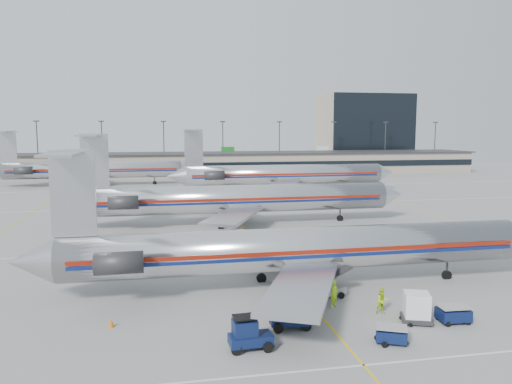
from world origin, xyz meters
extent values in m
plane|color=gray|center=(0.00, 0.00, 0.00)|extent=(260.00, 260.00, 0.00)
cube|color=silver|center=(0.00, 10.00, 0.01)|extent=(160.00, 0.15, 0.02)
cube|color=gray|center=(0.00, 98.00, 3.00)|extent=(160.00, 16.00, 6.00)
cube|color=black|center=(0.00, 89.90, 3.20)|extent=(160.00, 0.20, 1.60)
cube|color=#2D2D30|center=(0.00, 98.00, 6.10)|extent=(162.00, 17.00, 0.30)
cylinder|color=#38383D|center=(-45.00, 112.00, 7.50)|extent=(0.30, 0.30, 15.00)
cube|color=#2D2D30|center=(-45.00, 112.00, 15.10)|extent=(1.60, 0.40, 0.35)
cylinder|color=#38383D|center=(-27.00, 112.00, 7.50)|extent=(0.30, 0.30, 15.00)
cube|color=#2D2D30|center=(-27.00, 112.00, 15.10)|extent=(1.60, 0.40, 0.35)
cylinder|color=#38383D|center=(-9.00, 112.00, 7.50)|extent=(0.30, 0.30, 15.00)
cube|color=#2D2D30|center=(-9.00, 112.00, 15.10)|extent=(1.60, 0.40, 0.35)
cylinder|color=#38383D|center=(9.00, 112.00, 7.50)|extent=(0.30, 0.30, 15.00)
cube|color=#2D2D30|center=(9.00, 112.00, 15.10)|extent=(1.60, 0.40, 0.35)
cylinder|color=#38383D|center=(27.00, 112.00, 7.50)|extent=(0.30, 0.30, 15.00)
cube|color=#2D2D30|center=(27.00, 112.00, 15.10)|extent=(1.60, 0.40, 0.35)
cylinder|color=#38383D|center=(45.00, 112.00, 7.50)|extent=(0.30, 0.30, 15.00)
cube|color=#2D2D30|center=(45.00, 112.00, 15.10)|extent=(1.60, 0.40, 0.35)
cylinder|color=#38383D|center=(63.00, 112.00, 7.50)|extent=(0.30, 0.30, 15.00)
cube|color=#2D2D30|center=(63.00, 112.00, 15.10)|extent=(1.60, 0.40, 0.35)
cylinder|color=#38383D|center=(81.00, 112.00, 7.50)|extent=(0.30, 0.30, 15.00)
cube|color=#2D2D30|center=(81.00, 112.00, 15.10)|extent=(1.60, 0.40, 0.35)
cube|color=tan|center=(62.00, 128.00, 12.50)|extent=(30.00, 20.00, 25.00)
cylinder|color=silver|center=(0.35, -4.52, 3.25)|extent=(37.14, 3.44, 3.44)
cone|color=#ADADB2|center=(-19.89, -4.52, 3.25)|extent=(3.34, 3.44, 3.44)
cube|color=maroon|center=(0.35, -6.25, 3.39)|extent=(35.28, 0.05, 0.32)
cube|color=#0B1953|center=(0.35, -6.25, 3.02)|extent=(35.28, 0.05, 0.26)
cube|color=#ADADB2|center=(-1.50, 1.98, 2.32)|extent=(8.64, 12.59, 0.30)
cube|color=#ADADB2|center=(-1.50, -11.02, 2.32)|extent=(8.64, 12.59, 0.30)
cube|color=#ADADB2|center=(-16.82, -4.52, 8.12)|extent=(3.16, 0.23, 6.31)
cube|color=#ADADB2|center=(-17.10, -4.52, 11.10)|extent=(2.23, 9.75, 0.17)
cylinder|color=#2D2D30|center=(-13.57, -1.88, 3.53)|extent=(3.34, 1.58, 1.58)
cylinder|color=#2D2D30|center=(-13.57, -7.17, 3.53)|extent=(3.34, 1.58, 1.58)
cylinder|color=#2D2D30|center=(13.35, -4.52, 0.77)|extent=(0.19, 0.19, 1.53)
cylinder|color=#2D2D30|center=(-2.43, -6.75, 0.77)|extent=(0.19, 0.19, 1.53)
cylinder|color=#2D2D30|center=(-2.43, -2.29, 0.77)|extent=(0.19, 0.19, 1.53)
cylinder|color=black|center=(13.35, -4.52, 0.32)|extent=(0.84, 0.28, 0.84)
cylinder|color=silver|center=(0.03, 23.20, 3.52)|extent=(40.22, 3.72, 3.72)
cone|color=silver|center=(21.74, 23.20, 3.52)|extent=(3.22, 3.72, 3.72)
cone|color=#ADADB2|center=(-21.89, 23.20, 3.52)|extent=(3.62, 3.72, 3.72)
cube|color=maroon|center=(0.03, 21.33, 3.67)|extent=(38.21, 0.05, 0.35)
cube|color=#0B1953|center=(0.03, 21.33, 3.27)|extent=(38.21, 0.05, 0.28)
cube|color=#ADADB2|center=(-1.99, 30.24, 2.51)|extent=(9.35, 13.63, 0.32)
cube|color=#ADADB2|center=(-1.99, 16.16, 2.51)|extent=(9.35, 13.63, 0.32)
cube|color=#ADADB2|center=(-18.57, 23.20, 8.80)|extent=(3.42, 0.25, 6.84)
cube|color=#ADADB2|center=(-18.88, 23.20, 12.01)|extent=(2.41, 10.56, 0.18)
cylinder|color=#2D2D30|center=(-15.06, 26.07, 3.82)|extent=(3.62, 1.71, 1.71)
cylinder|color=#2D2D30|center=(-15.06, 20.34, 3.82)|extent=(3.62, 1.71, 1.71)
cylinder|color=#2D2D30|center=(14.10, 23.20, 0.83)|extent=(0.20, 0.20, 1.66)
cylinder|color=#2D2D30|center=(-2.99, 20.79, 0.83)|extent=(0.20, 0.20, 1.66)
cylinder|color=#2D2D30|center=(-2.99, 25.61, 0.83)|extent=(0.20, 0.20, 1.66)
cylinder|color=black|center=(14.10, 23.20, 0.35)|extent=(0.90, 0.30, 0.90)
cylinder|color=silver|center=(14.53, 55.66, 3.69)|extent=(40.06, 3.90, 3.90)
cone|color=silver|center=(36.25, 55.66, 3.69)|extent=(3.37, 3.90, 3.90)
cone|color=#ADADB2|center=(-7.40, 55.66, 3.69)|extent=(3.80, 3.90, 3.90)
cube|color=maroon|center=(14.53, 53.70, 3.85)|extent=(38.06, 0.05, 0.37)
cube|color=#0B1953|center=(14.53, 53.70, 3.43)|extent=(38.06, 0.05, 0.30)
cube|color=#ADADB2|center=(12.42, 63.04, 2.64)|extent=(9.81, 14.29, 0.34)
cube|color=#ADADB2|center=(12.42, 48.28, 2.64)|extent=(9.81, 14.29, 0.34)
cube|color=#ADADB2|center=(-3.92, 55.66, 9.23)|extent=(3.58, 0.26, 7.17)
cube|color=#ADADB2|center=(-4.24, 55.66, 12.60)|extent=(2.53, 11.07, 0.19)
cylinder|color=#2D2D30|center=(-0.23, 58.66, 4.01)|extent=(3.80, 1.79, 1.79)
cylinder|color=#2D2D30|center=(-0.23, 52.65, 4.01)|extent=(3.80, 1.79, 1.79)
cylinder|color=#2D2D30|center=(28.23, 55.66, 0.87)|extent=(0.21, 0.21, 1.74)
cylinder|color=#2D2D30|center=(11.36, 53.13, 0.87)|extent=(0.21, 0.21, 1.74)
cylinder|color=#2D2D30|center=(11.36, 58.19, 0.87)|extent=(0.21, 0.21, 1.74)
cylinder|color=black|center=(28.23, 55.66, 0.37)|extent=(0.95, 0.32, 0.95)
cylinder|color=silver|center=(-25.06, 75.87, 3.59)|extent=(39.01, 3.80, 3.80)
cone|color=silver|center=(-3.92, 75.87, 3.59)|extent=(3.28, 3.80, 3.80)
cube|color=maroon|center=(-25.06, 73.97, 3.75)|extent=(37.06, 0.05, 0.36)
cube|color=#0B1953|center=(-25.06, 73.97, 3.34)|extent=(37.06, 0.05, 0.29)
cube|color=#ADADB2|center=(-27.12, 83.06, 2.57)|extent=(9.55, 13.92, 0.33)
cube|color=#ADADB2|center=(-27.12, 68.69, 2.57)|extent=(9.55, 13.92, 0.33)
cube|color=#ADADB2|center=(-43.03, 75.87, 8.98)|extent=(3.49, 0.26, 6.98)
cube|color=#ADADB2|center=(-43.33, 75.87, 12.27)|extent=(2.46, 10.78, 0.18)
cylinder|color=#2D2D30|center=(-39.43, 78.80, 3.90)|extent=(3.70, 1.74, 1.74)
cylinder|color=#2D2D30|center=(-39.43, 72.95, 3.90)|extent=(3.70, 1.74, 1.74)
cylinder|color=#2D2D30|center=(-11.72, 75.87, 0.85)|extent=(0.21, 0.21, 1.69)
cylinder|color=#2D2D30|center=(-28.14, 73.41, 0.85)|extent=(0.21, 0.21, 1.69)
cylinder|color=#2D2D30|center=(-28.14, 78.34, 0.85)|extent=(0.21, 0.21, 1.69)
cylinder|color=black|center=(-11.72, 75.87, 0.36)|extent=(0.92, 0.31, 0.92)
cube|color=#0B163C|center=(-5.68, -14.90, 0.63)|extent=(2.59, 1.42, 0.57)
cube|color=#0B163C|center=(-6.02, -14.90, 1.32)|extent=(1.44, 1.23, 1.03)
cube|color=black|center=(-6.02, -14.90, 2.00)|extent=(1.38, 1.17, 0.09)
cylinder|color=black|center=(-4.77, -14.32, 0.32)|extent=(0.64, 0.21, 0.64)
cylinder|color=black|center=(-4.77, -15.47, 0.32)|extent=(0.64, 0.21, 0.64)
cylinder|color=black|center=(-6.60, -14.32, 0.32)|extent=(0.64, 0.21, 0.64)
cylinder|color=black|center=(-6.60, -15.47, 0.32)|extent=(0.64, 0.21, 0.64)
cube|color=#0B163C|center=(-2.63, -12.33, 0.63)|extent=(2.66, 1.55, 0.57)
cube|color=#0B163C|center=(-2.98, -12.33, 1.32)|extent=(1.50, 1.30, 1.03)
cube|color=black|center=(-2.98, -12.33, 2.01)|extent=(1.44, 1.24, 0.09)
cylinder|color=black|center=(-1.71, -11.76, 0.32)|extent=(0.64, 0.21, 0.64)
cylinder|color=black|center=(-1.71, -12.91, 0.32)|extent=(0.64, 0.21, 0.64)
cylinder|color=black|center=(-3.55, -11.76, 0.32)|extent=(0.64, 0.21, 0.64)
cylinder|color=black|center=(-3.55, -12.91, 0.32)|extent=(0.64, 0.21, 0.64)
cube|color=#0B163C|center=(8.27, -13.45, 0.58)|extent=(2.07, 1.47, 0.74)
cube|color=gray|center=(8.27, -13.45, 1.10)|extent=(2.07, 1.47, 0.06)
cylinder|color=black|center=(9.00, -12.88, 0.19)|extent=(0.38, 0.15, 0.38)
cylinder|color=black|center=(9.00, -14.03, 0.19)|extent=(0.38, 0.15, 0.38)
cylinder|color=black|center=(7.53, -12.88, 0.19)|extent=(0.38, 0.15, 0.38)
cylinder|color=black|center=(7.53, -14.03, 0.19)|extent=(0.38, 0.15, 0.38)
cube|color=#0B163C|center=(2.76, -15.65, 0.52)|extent=(2.16, 1.87, 0.67)
cube|color=gray|center=(2.76, -15.65, 1.00)|extent=(2.16, 1.87, 0.06)
cylinder|color=black|center=(3.43, -15.12, 0.17)|extent=(0.34, 0.13, 0.34)
cylinder|color=black|center=(3.43, -16.17, 0.17)|extent=(0.34, 0.13, 0.34)
cylinder|color=black|center=(2.10, -15.12, 0.17)|extent=(0.34, 0.13, 0.34)
cylinder|color=black|center=(2.10, -16.17, 0.17)|extent=(0.34, 0.13, 0.34)
cube|color=#2D2D30|center=(5.87, -12.96, 0.27)|extent=(2.33, 2.14, 0.32)
cube|color=silver|center=(5.87, -12.96, 1.22)|extent=(2.00, 1.93, 1.60)
cylinder|color=black|center=(6.61, -12.32, 0.13)|extent=(0.26, 0.13, 0.26)
cylinder|color=black|center=(6.61, -13.60, 0.13)|extent=(0.26, 0.13, 0.26)
cylinder|color=black|center=(5.12, -12.32, 0.13)|extent=(0.26, 0.13, 0.26)
cylinder|color=black|center=(5.12, -13.60, 0.13)|extent=(0.26, 0.13, 0.26)
cube|color=gray|center=(1.40, -6.99, 0.44)|extent=(3.76, 2.26, 0.49)
cube|color=#2D2D30|center=(1.99, -6.99, 1.57)|extent=(3.69, 1.90, 1.27)
cylinder|color=black|center=(2.68, -6.45, 0.25)|extent=(0.49, 0.16, 0.49)
cylinder|color=black|center=(2.68, -7.53, 0.25)|extent=(0.49, 0.16, 0.49)
cylinder|color=black|center=(0.12, -6.45, 0.25)|extent=(0.49, 0.16, 0.49)
cylinder|color=black|center=(0.12, -7.53, 0.25)|extent=(0.49, 0.16, 0.49)
imported|color=#A5EE16|center=(1.53, -9.07, 0.99)|extent=(0.86, 0.81, 1.97)
imported|color=#AAD313|center=(4.37, -10.98, 0.90)|extent=(0.90, 0.72, 1.80)
cone|color=#CB5F06|center=(-13.97, -9.89, 0.29)|extent=(0.52, 0.52, 0.57)
camera|label=1|loc=(-10.69, -42.12, 12.76)|focal=35.00mm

